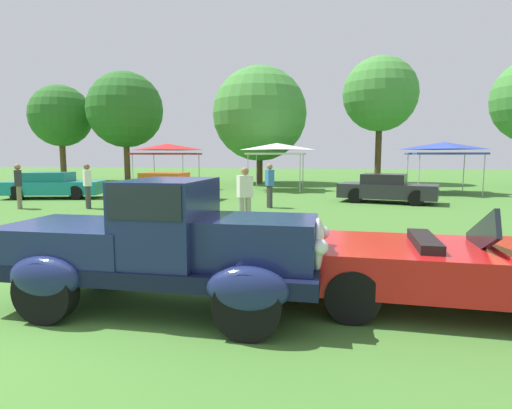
% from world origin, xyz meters
% --- Properties ---
extents(ground_plane, '(120.00, 120.00, 0.00)m').
position_xyz_m(ground_plane, '(0.00, 0.00, 0.00)').
color(ground_plane, '#42752D').
extents(feature_pickup_truck, '(4.25, 1.87, 1.70)m').
position_xyz_m(feature_pickup_truck, '(0.81, 0.50, 0.86)').
color(feature_pickup_truck, black).
rests_on(feature_pickup_truck, ground_plane).
extents(neighbor_convertible, '(4.52, 1.95, 1.40)m').
position_xyz_m(neighbor_convertible, '(4.72, 1.09, 0.58)').
color(neighbor_convertible, red).
rests_on(neighbor_convertible, ground_plane).
extents(show_car_teal, '(4.67, 2.57, 1.22)m').
position_xyz_m(show_car_teal, '(-9.79, 13.00, 0.60)').
color(show_car_teal, teal).
rests_on(show_car_teal, ground_plane).
extents(show_car_orange, '(4.48, 1.91, 1.22)m').
position_xyz_m(show_car_orange, '(-4.27, 13.42, 0.60)').
color(show_car_orange, orange).
rests_on(show_car_orange, ground_plane).
extents(show_car_charcoal, '(4.31, 2.71, 1.22)m').
position_xyz_m(show_car_charcoal, '(5.45, 13.75, 0.60)').
color(show_car_charcoal, '#28282D').
rests_on(show_car_charcoal, ground_plane).
extents(spectator_near_truck, '(0.39, 0.46, 1.69)m').
position_xyz_m(spectator_near_truck, '(0.76, 11.17, 0.91)').
color(spectator_near_truck, '#383838').
rests_on(spectator_near_truck, ground_plane).
extents(spectator_between_cars, '(0.47, 0.42, 1.69)m').
position_xyz_m(spectator_between_cars, '(0.68, 6.64, 0.91)').
color(spectator_between_cars, '#9E998E').
rests_on(spectator_between_cars, ground_plane).
extents(spectator_by_row, '(0.45, 0.46, 1.69)m').
position_xyz_m(spectator_by_row, '(-5.99, 9.77, 0.91)').
color(spectator_by_row, '#383838').
rests_on(spectator_by_row, ground_plane).
extents(spectator_far_side, '(0.43, 0.46, 1.69)m').
position_xyz_m(spectator_far_side, '(-8.52, 9.29, 0.91)').
color(spectator_far_side, '#7F7056').
rests_on(spectator_far_side, ground_plane).
extents(canopy_tent_left_field, '(3.34, 3.34, 2.71)m').
position_xyz_m(canopy_tent_left_field, '(-6.53, 19.18, 2.42)').
color(canopy_tent_left_field, '#B7B7BC').
rests_on(canopy_tent_left_field, ground_plane).
extents(canopy_tent_center_field, '(3.19, 3.19, 2.71)m').
position_xyz_m(canopy_tent_center_field, '(0.06, 19.35, 2.42)').
color(canopy_tent_center_field, '#B7B7BC').
rests_on(canopy_tent_center_field, ground_plane).
extents(canopy_tent_right_field, '(3.37, 3.37, 2.71)m').
position_xyz_m(canopy_tent_right_field, '(9.01, 18.90, 2.42)').
color(canopy_tent_right_field, '#B7B7BC').
rests_on(canopy_tent_right_field, ground_plane).
extents(treeline_far_left, '(4.69, 4.69, 7.39)m').
position_xyz_m(treeline_far_left, '(-17.40, 24.95, 5.02)').
color(treeline_far_left, brown).
rests_on(treeline_far_left, ground_plane).
extents(treeline_mid_left, '(5.57, 5.57, 8.17)m').
position_xyz_m(treeline_mid_left, '(-11.94, 24.74, 5.37)').
color(treeline_mid_left, brown).
rests_on(treeline_mid_left, ground_plane).
extents(treeline_center, '(6.64, 6.64, 8.26)m').
position_xyz_m(treeline_center, '(-1.85, 24.97, 4.93)').
color(treeline_center, '#47331E').
rests_on(treeline_center, ground_plane).
extents(treeline_mid_right, '(5.21, 5.21, 8.90)m').
position_xyz_m(treeline_mid_right, '(6.53, 26.31, 6.27)').
color(treeline_mid_right, '#47331E').
rests_on(treeline_mid_right, ground_plane).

